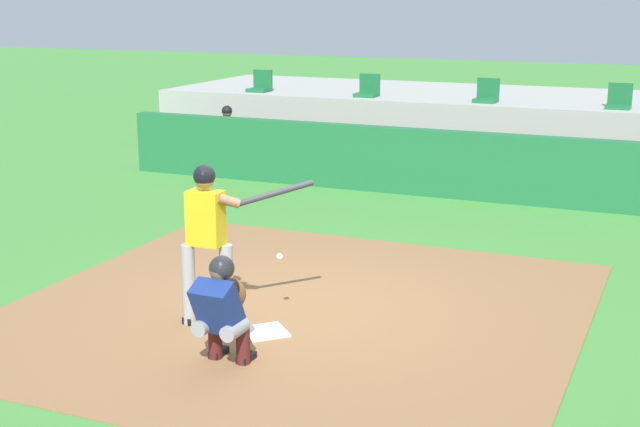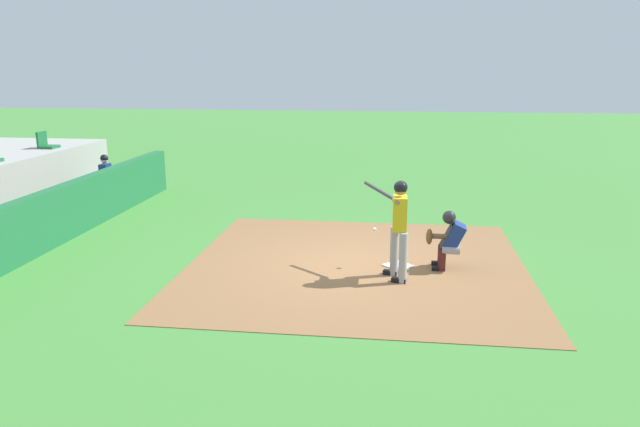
# 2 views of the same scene
# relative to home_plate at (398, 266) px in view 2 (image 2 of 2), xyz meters

# --- Properties ---
(ground_plane) EXTENTS (80.00, 80.00, 0.00)m
(ground_plane) POSITION_rel_home_plate_xyz_m (0.00, 0.80, -0.02)
(ground_plane) COLOR #428438
(dirt_infield) EXTENTS (6.40, 6.40, 0.01)m
(dirt_infield) POSITION_rel_home_plate_xyz_m (0.00, 0.80, -0.02)
(dirt_infield) COLOR olive
(dirt_infield) RESTS_ON ground
(home_plate) EXTENTS (0.62, 0.62, 0.02)m
(home_plate) POSITION_rel_home_plate_xyz_m (0.00, 0.00, 0.00)
(home_plate) COLOR white
(home_plate) RESTS_ON dirt_infield
(batter_at_plate) EXTENTS (1.27, 0.85, 1.80)m
(batter_at_plate) POSITION_rel_home_plate_xyz_m (-0.67, 0.02, 1.01)
(batter_at_plate) COLOR #99999E
(batter_at_plate) RESTS_ON ground
(catcher_crouched) EXTENTS (0.49, 1.74, 1.13)m
(catcher_crouched) POSITION_rel_home_plate_xyz_m (-0.00, -0.90, 0.58)
(catcher_crouched) COLOR gray
(catcher_crouched) RESTS_ON ground
(dugout_wall) EXTENTS (13.00, 0.30, 1.20)m
(dugout_wall) POSITION_rel_home_plate_xyz_m (0.00, 7.30, 0.58)
(dugout_wall) COLOR #1E6638
(dugout_wall) RESTS_ON ground
(dugout_player_1) EXTENTS (0.49, 0.70, 1.30)m
(dugout_player_1) POSITION_rel_home_plate_xyz_m (4.88, 8.14, 0.65)
(dugout_player_1) COLOR #939399
(dugout_player_1) RESTS_ON ground
(stadium_seat_4) EXTENTS (0.46, 0.46, 0.48)m
(stadium_seat_4) POSITION_rel_home_plate_xyz_m (5.20, 10.18, 1.51)
(stadium_seat_4) COLOR #196033
(stadium_seat_4) RESTS_ON stands_platform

